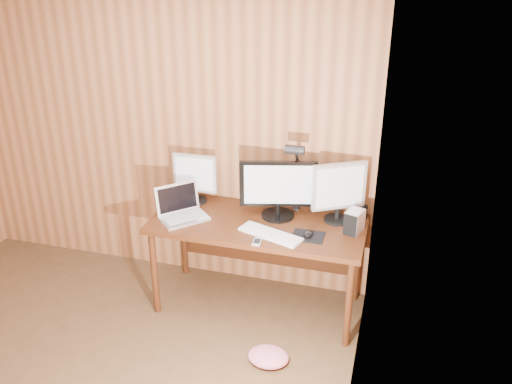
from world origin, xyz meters
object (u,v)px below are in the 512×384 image
at_px(laptop, 181,210).
at_px(mouse, 308,234).
at_px(monitor_right, 339,190).
at_px(desk_lamp, 296,168).
at_px(phone, 257,242).
at_px(speaker, 364,212).
at_px(keyboard, 270,234).
at_px(monitor_center, 278,188).
at_px(monitor_left, 195,177).
at_px(hard_drive, 354,222).
at_px(desk, 260,232).

relative_size(laptop, mouse, 4.01).
height_order(monitor_right, desk_lamp, desk_lamp).
bearing_deg(phone, speaker, 37.02).
bearing_deg(phone, keyboard, 60.36).
bearing_deg(monitor_center, monitor_left, 159.28).
distance_m(laptop, mouse, 0.99).
distance_m(monitor_center, hard_drive, 0.61).
relative_size(desk, hard_drive, 9.01).
bearing_deg(hard_drive, monitor_center, -171.08).
bearing_deg(phone, laptop, 158.01).
relative_size(monitor_left, desk_lamp, 0.65).
bearing_deg(desk_lamp, mouse, -80.87).
bearing_deg(speaker, desk, -164.82).
height_order(monitor_left, desk_lamp, desk_lamp).
xyz_separation_m(monitor_right, phone, (-0.49, -0.48, -0.24)).
relative_size(laptop, keyboard, 0.87).
bearing_deg(laptop, desk_lamp, -26.31).
bearing_deg(monitor_right, keyboard, -170.17).
height_order(desk, speaker, speaker).
xyz_separation_m(keyboard, mouse, (0.26, 0.06, 0.01)).
bearing_deg(phone, monitor_right, 41.35).
height_order(monitor_left, laptop, monitor_left).
bearing_deg(mouse, monitor_left, 153.14).
distance_m(keyboard, speaker, 0.76).
xyz_separation_m(monitor_right, keyboard, (-0.43, -0.35, -0.24)).
distance_m(hard_drive, desk_lamp, 0.58).
height_order(monitor_center, monitor_left, monitor_center).
relative_size(desk, mouse, 15.00).
relative_size(monitor_left, speaker, 3.75).
bearing_deg(keyboard, monitor_center, 112.99).
xyz_separation_m(monitor_center, laptop, (-0.70, -0.21, -0.17)).
bearing_deg(laptop, keyboard, -53.40).
bearing_deg(desk, hard_drive, -2.72).
height_order(monitor_right, keyboard, monitor_right).
height_order(phone, desk_lamp, desk_lamp).
bearing_deg(phone, monitor_left, 138.84).
distance_m(laptop, hard_drive, 1.29).
bearing_deg(speaker, hard_drive, -102.31).
distance_m(phone, desk_lamp, 0.65).
distance_m(monitor_right, desk_lamp, 0.36).
bearing_deg(monitor_center, monitor_right, -7.91).
relative_size(hard_drive, speaker, 1.66).
bearing_deg(keyboard, desk_lamp, 95.76).
bearing_deg(hard_drive, monitor_right, 152.00).
relative_size(monitor_right, laptop, 1.08).
relative_size(monitor_left, phone, 3.52).
bearing_deg(desk_lamp, desk, -166.86).
bearing_deg(hard_drive, phone, -133.73).
relative_size(desk, laptop, 3.74).
bearing_deg(phone, monitor_center, 81.10).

